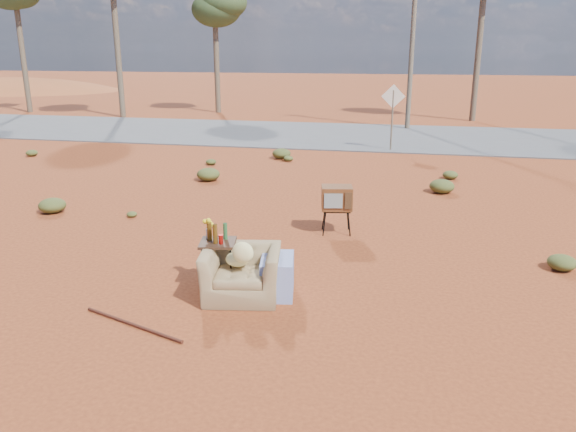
# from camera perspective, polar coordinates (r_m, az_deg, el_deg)

# --- Properties ---
(ground) EXTENTS (140.00, 140.00, 0.00)m
(ground) POSITION_cam_1_polar(r_m,az_deg,el_deg) (8.08, -3.57, -7.68)
(ground) COLOR #95411D
(ground) RESTS_ON ground
(highway) EXTENTS (140.00, 7.00, 0.04)m
(highway) POSITION_cam_1_polar(r_m,az_deg,el_deg) (22.41, 6.78, 8.11)
(highway) COLOR #565659
(highway) RESTS_ON ground
(dirt_mound) EXTENTS (26.00, 18.00, 2.00)m
(dirt_mound) POSITION_cam_1_polar(r_m,az_deg,el_deg) (52.18, -26.44, 11.37)
(dirt_mound) COLOR #9F4B26
(dirt_mound) RESTS_ON ground
(armchair) EXTENTS (1.33, 0.99, 0.93)m
(armchair) POSITION_cam_1_polar(r_m,az_deg,el_deg) (7.79, -4.08, -5.18)
(armchair) COLOR olive
(armchair) RESTS_ON ground
(tv_unit) EXTENTS (0.63, 0.54, 0.90)m
(tv_unit) POSITION_cam_1_polar(r_m,az_deg,el_deg) (10.39, 4.98, 1.78)
(tv_unit) COLOR black
(tv_unit) RESTS_ON ground
(side_table) EXTENTS (0.58, 0.58, 1.00)m
(side_table) POSITION_cam_1_polar(r_m,az_deg,el_deg) (8.01, -7.37, -2.35)
(side_table) COLOR #372014
(side_table) RESTS_ON ground
(rusty_bar) EXTENTS (1.56, 0.61, 0.04)m
(rusty_bar) POSITION_cam_1_polar(r_m,az_deg,el_deg) (7.38, -15.48, -10.57)
(rusty_bar) COLOR #471C13
(rusty_bar) RESTS_ON ground
(road_sign) EXTENTS (0.78, 0.06, 2.19)m
(road_sign) POSITION_cam_1_polar(r_m,az_deg,el_deg) (19.17, 10.60, 10.97)
(road_sign) COLOR brown
(road_sign) RESTS_ON ground
(eucalyptus_near_left) EXTENTS (3.20, 3.20, 6.60)m
(eucalyptus_near_left) POSITION_cam_1_polar(r_m,az_deg,el_deg) (30.82, -7.47, 20.53)
(eucalyptus_near_left) COLOR brown
(eucalyptus_near_left) RESTS_ON ground
(utility_pole_center) EXTENTS (1.40, 0.20, 8.00)m
(utility_pole_center) POSITION_cam_1_polar(r_m,az_deg,el_deg) (24.59, 12.60, 18.25)
(utility_pole_center) COLOR brown
(utility_pole_center) RESTS_ON ground
(scrub_patch) EXTENTS (17.49, 8.07, 0.33)m
(scrub_patch) POSITION_cam_1_polar(r_m,az_deg,el_deg) (12.25, -1.82, 1.61)
(scrub_patch) COLOR #474D21
(scrub_patch) RESTS_ON ground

